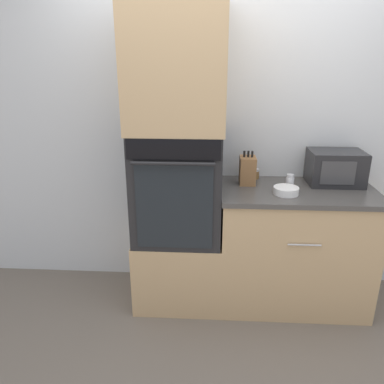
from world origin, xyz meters
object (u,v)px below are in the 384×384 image
Objects in this scene: condiment_jar_near at (255,174)px; bowl at (286,191)px; wall_oven at (178,184)px; microwave at (335,168)px; knife_block at (247,170)px; condiment_jar_mid at (290,182)px.

bowl is at bearing -62.68° from condiment_jar_near.
wall_oven is at bearing -157.73° from condiment_jar_near.
microwave is at bearing -8.97° from condiment_jar_near.
knife_block is 1.44× the size of bowl.
knife_block reaches higher than condiment_jar_near.
microwave reaches higher than condiment_jar_mid.
knife_block is 0.16m from condiment_jar_near.
wall_oven is at bearing -178.73° from condiment_jar_mid.
microwave is at bearing 7.26° from wall_oven.
condiment_jar_near is at bearing 117.32° from bowl.
bowl is at bearing -41.18° from knife_block.
bowl is at bearing -147.49° from microwave.
bowl is 0.13m from condiment_jar_mid.
condiment_jar_mid reaches higher than bowl.
knife_block reaches higher than condiment_jar_mid.
wall_oven is 4.58× the size of bowl.
wall_oven is 1.16m from microwave.
microwave is at bearing 32.51° from bowl.
condiment_jar_mid is at bearing 1.27° from wall_oven.
wall_oven is 3.19× the size of knife_block.
wall_oven reaches higher than bowl.
microwave is 4.90× the size of condiment_jar_near.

